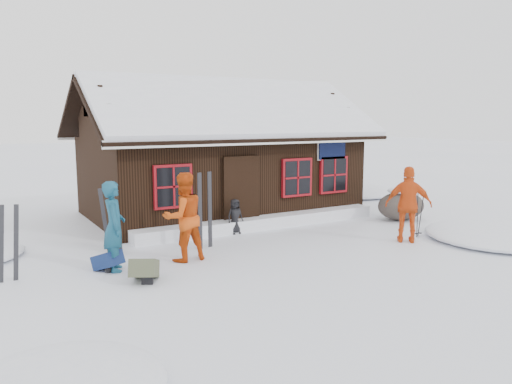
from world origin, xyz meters
TOP-DOWN VIEW (x-y plane):
  - ground at (0.00, 0.00)m, footprint 120.00×120.00m
  - mountain_hut at (1.50, 4.98)m, footprint 8.90×6.09m
  - snow_drift at (1.50, 2.25)m, footprint 7.60×0.60m
  - snow_mounds at (1.65, 1.86)m, footprint 20.60×13.20m
  - skier_teal at (-3.18, 0.38)m, footprint 0.57×0.75m
  - skier_orange_left at (-1.70, 0.32)m, footprint 1.00×0.81m
  - skier_orange_right at (3.76, -1.01)m, footprint 1.13×1.11m
  - skier_crouched at (0.49, 2.04)m, footprint 0.48×0.32m
  - boulder at (5.77, 1.09)m, footprint 1.57×1.18m
  - ski_pair_left at (-5.09, 0.70)m, footprint 0.44×0.13m
  - ski_pair_mid at (-2.89, 1.83)m, footprint 0.50×0.17m
  - ski_pair_right at (-0.85, 1.06)m, footprint 0.41×0.14m
  - ski_poles at (4.50, -0.72)m, footprint 0.22×0.11m
  - backpack_blue at (-3.33, 0.44)m, footprint 0.61×0.67m
  - backpack_olive at (-2.91, -0.63)m, footprint 0.72×0.78m

SIDE VIEW (x-z plane):
  - ground at x=0.00m, z-range 0.00..0.00m
  - snow_mounds at x=1.65m, z-range -0.24..0.24m
  - backpack_blue at x=-3.33m, z-range 0.00..0.29m
  - backpack_olive at x=-2.91m, z-range 0.00..0.34m
  - snow_drift at x=1.50m, z-range 0.00..0.35m
  - boulder at x=5.77m, z-range 0.01..0.92m
  - skier_crouched at x=0.49m, z-range 0.00..0.95m
  - ski_poles at x=4.50m, z-range -0.04..1.17m
  - ski_pair_left at x=-5.09m, z-range -0.05..1.49m
  - ski_pair_mid at x=-2.89m, z-range -0.05..1.52m
  - ski_pair_right at x=-0.85m, z-range -0.05..1.83m
  - skier_teal at x=-3.18m, z-range 0.00..1.84m
  - skier_orange_right at x=3.76m, z-range 0.00..1.91m
  - skier_orange_left at x=-1.70m, z-range 0.00..1.94m
  - mountain_hut at x=1.50m, z-range -0.63..3.79m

